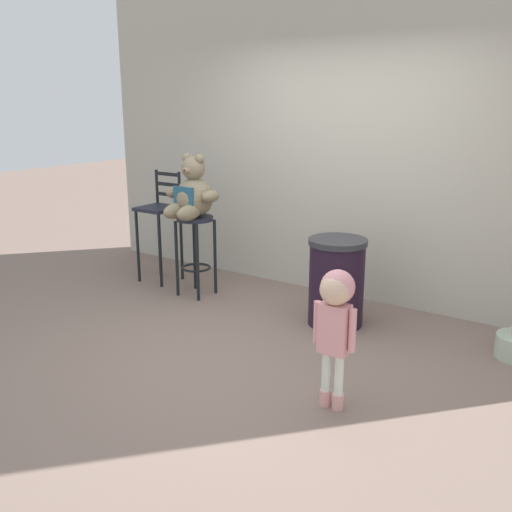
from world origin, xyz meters
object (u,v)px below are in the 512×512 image
Objects in this scene: teddy_bear at (192,194)px; trash_bin at (336,282)px; child_walking at (336,310)px; bar_stool_with_teddy at (195,240)px; bar_chair_empty at (160,217)px.

teddy_bear reaches higher than trash_bin.
trash_bin is at bearing 4.47° from teddy_bear.
trash_bin is (-0.64, 1.28, -0.28)m from child_walking.
bar_stool_with_teddy is 1.53m from trash_bin.
teddy_bear reaches higher than child_walking.
bar_stool_with_teddy is 0.47m from teddy_bear.
teddy_bear is 1.65m from trash_bin.
child_walking is (2.15, -1.16, -0.36)m from teddy_bear.
bar_stool_with_teddy is at bearing 90.00° from teddy_bear.
bar_stool_with_teddy is 0.68× the size of bar_chair_empty.
child_walking is (2.15, -1.19, 0.10)m from bar_stool_with_teddy.
child_walking is 1.46m from trash_bin.
teddy_bear is at bearing -90.00° from bar_stool_with_teddy.
bar_chair_empty reaches higher than trash_bin.
bar_chair_empty reaches higher than bar_stool_with_teddy.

